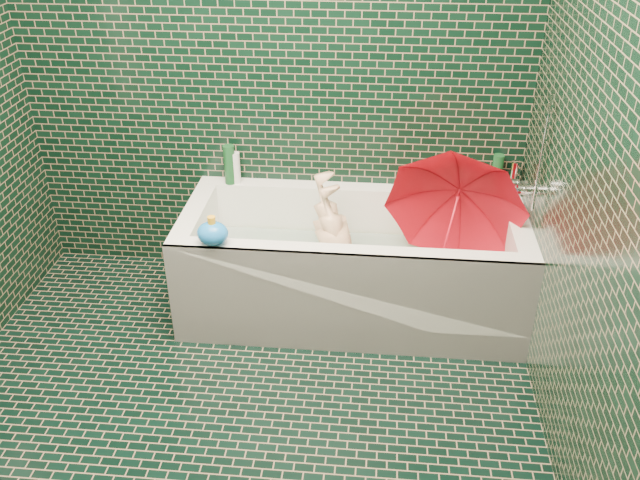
# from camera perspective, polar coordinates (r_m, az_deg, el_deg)

# --- Properties ---
(floor) EXTENTS (2.80, 2.80, 0.00)m
(floor) POSITION_cam_1_polar(r_m,az_deg,el_deg) (2.90, -7.86, -17.01)
(floor) COLOR black
(floor) RESTS_ON ground
(wall_back) EXTENTS (2.80, 0.00, 2.80)m
(wall_back) POSITION_cam_1_polar(r_m,az_deg,el_deg) (3.46, -4.25, 15.70)
(wall_back) COLOR black
(wall_back) RESTS_ON floor
(wall_right) EXTENTS (0.00, 2.80, 2.80)m
(wall_right) POSITION_cam_1_polar(r_m,az_deg,el_deg) (2.21, 24.46, 4.25)
(wall_right) COLOR black
(wall_right) RESTS_ON floor
(bathtub) EXTENTS (1.70, 0.75, 0.55)m
(bathtub) POSITION_cam_1_polar(r_m,az_deg,el_deg) (3.48, 2.70, -2.97)
(bathtub) COLOR white
(bathtub) RESTS_ON floor
(bath_mat) EXTENTS (1.35, 0.47, 0.01)m
(bath_mat) POSITION_cam_1_polar(r_m,az_deg,el_deg) (3.52, 2.70, -3.56)
(bath_mat) COLOR green
(bath_mat) RESTS_ON bathtub
(water) EXTENTS (1.48, 0.53, 0.00)m
(water) POSITION_cam_1_polar(r_m,az_deg,el_deg) (3.45, 2.75, -1.58)
(water) COLOR silver
(water) RESTS_ON bathtub
(faucet) EXTENTS (0.18, 0.19, 0.55)m
(faucet) POSITION_cam_1_polar(r_m,az_deg,el_deg) (3.29, 17.32, 4.68)
(faucet) COLOR silver
(faucet) RESTS_ON wall_right
(child) EXTENTS (0.93, 0.48, 0.38)m
(child) POSITION_cam_1_polar(r_m,az_deg,el_deg) (3.45, 1.84, -1.37)
(child) COLOR beige
(child) RESTS_ON bathtub
(umbrella) EXTENTS (0.97, 0.87, 0.94)m
(umbrella) POSITION_cam_1_polar(r_m,az_deg,el_deg) (3.25, 10.95, 1.35)
(umbrella) COLOR red
(umbrella) RESTS_ON bathtub
(soap_bottle_a) EXTENTS (0.14, 0.14, 0.28)m
(soap_bottle_a) POSITION_cam_1_polar(r_m,az_deg,el_deg) (3.64, 15.80, 3.59)
(soap_bottle_a) COLOR white
(soap_bottle_a) RESTS_ON bathtub
(soap_bottle_b) EXTENTS (0.11, 0.11, 0.18)m
(soap_bottle_b) POSITION_cam_1_polar(r_m,az_deg,el_deg) (3.67, 14.30, 4.01)
(soap_bottle_b) COLOR #3D1B68
(soap_bottle_b) RESTS_ON bathtub
(soap_bottle_c) EXTENTS (0.15, 0.15, 0.17)m
(soap_bottle_c) POSITION_cam_1_polar(r_m,az_deg,el_deg) (3.64, 15.29, 3.64)
(soap_bottle_c) COLOR #144821
(soap_bottle_c) RESTS_ON bathtub
(bottle_right_tall) EXTENTS (0.07, 0.07, 0.21)m
(bottle_right_tall) POSITION_cam_1_polar(r_m,az_deg,el_deg) (3.61, 14.65, 5.40)
(bottle_right_tall) COLOR #144821
(bottle_right_tall) RESTS_ON bathtub
(bottle_right_pump) EXTENTS (0.06, 0.06, 0.19)m
(bottle_right_pump) POSITION_cam_1_polar(r_m,az_deg,el_deg) (3.60, 16.02, 4.94)
(bottle_right_pump) COLOR silver
(bottle_right_pump) RESTS_ON bathtub
(bottle_left_tall) EXTENTS (0.07, 0.07, 0.21)m
(bottle_left_tall) POSITION_cam_1_polar(r_m,az_deg,el_deg) (3.63, -7.62, 6.32)
(bottle_left_tall) COLOR #144821
(bottle_left_tall) RESTS_ON bathtub
(bottle_left_short) EXTENTS (0.06, 0.06, 0.17)m
(bottle_left_short) POSITION_cam_1_polar(r_m,az_deg,el_deg) (3.64, -7.14, 6.06)
(bottle_left_short) COLOR white
(bottle_left_short) RESTS_ON bathtub
(rubber_duck) EXTENTS (0.13, 0.10, 0.10)m
(rubber_duck) POSITION_cam_1_polar(r_m,az_deg,el_deg) (3.58, 10.73, 4.57)
(rubber_duck) COLOR #FFAC1A
(rubber_duck) RESTS_ON bathtub
(bath_toy) EXTENTS (0.18, 0.17, 0.14)m
(bath_toy) POSITION_cam_1_polar(r_m,az_deg,el_deg) (3.08, -9.03, 0.58)
(bath_toy) COLOR blue
(bath_toy) RESTS_ON bathtub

